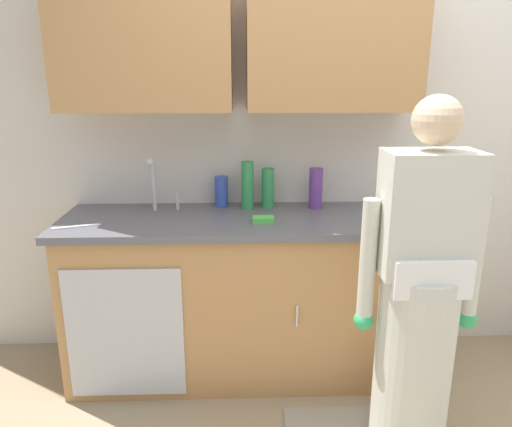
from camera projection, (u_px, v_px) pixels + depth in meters
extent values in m
cube|color=beige|center=(332.00, 133.00, 2.90)|extent=(4.80, 0.10, 2.70)
cube|color=#B27F4C|center=(144.00, 42.00, 2.52)|extent=(0.91, 0.34, 0.70)
cube|color=#B27F4C|center=(333.00, 43.00, 2.55)|extent=(0.91, 0.34, 0.70)
cube|color=#B27F4C|center=(241.00, 298.00, 2.80)|extent=(1.90, 0.60, 0.90)
cube|color=#B7BABF|center=(125.00, 334.00, 2.50)|extent=(0.60, 0.01, 0.72)
cylinder|color=silver|center=(297.00, 316.00, 2.50)|extent=(0.01, 0.01, 0.12)
cylinder|color=silver|center=(379.00, 315.00, 2.51)|extent=(0.01, 0.01, 0.12)
cube|color=#595960|center=(241.00, 220.00, 2.67)|extent=(1.96, 0.66, 0.04)
cube|color=#B7BABF|center=(158.00, 222.00, 2.65)|extent=(0.50, 0.36, 0.03)
cylinder|color=#B7BABF|center=(154.00, 184.00, 2.75)|extent=(0.02, 0.02, 0.30)
sphere|color=#B7BABF|center=(150.00, 162.00, 2.65)|extent=(0.04, 0.04, 0.04)
cylinder|color=#B7BABF|center=(177.00, 201.00, 2.78)|extent=(0.02, 0.02, 0.10)
cylinder|color=beige|center=(413.00, 363.00, 2.18)|extent=(0.34, 0.34, 0.88)
cube|color=beige|center=(428.00, 214.00, 1.99)|extent=(0.38, 0.22, 0.52)
sphere|color=beige|center=(437.00, 120.00, 1.88)|extent=(0.20, 0.20, 0.20)
cube|color=white|center=(433.00, 280.00, 1.94)|extent=(0.32, 0.04, 0.16)
cylinder|color=beige|center=(368.00, 262.00, 2.06)|extent=(0.07, 0.07, 0.55)
sphere|color=#33B266|center=(364.00, 320.00, 2.14)|extent=(0.09, 0.09, 0.09)
cylinder|color=beige|center=(474.00, 260.00, 2.08)|extent=(0.07, 0.07, 0.55)
sphere|color=#33B266|center=(467.00, 318.00, 2.15)|extent=(0.09, 0.09, 0.09)
cylinder|color=#66388C|center=(316.00, 188.00, 2.80)|extent=(0.08, 0.08, 0.23)
cylinder|color=#2D8C4C|center=(268.00, 188.00, 2.82)|extent=(0.07, 0.07, 0.23)
cylinder|color=#2D8C4C|center=(247.00, 185.00, 2.78)|extent=(0.07, 0.07, 0.28)
cylinder|color=#334CB2|center=(221.00, 192.00, 2.84)|extent=(0.08, 0.08, 0.18)
cylinder|color=white|center=(383.00, 216.00, 2.48)|extent=(0.08, 0.08, 0.11)
cube|color=silver|center=(76.00, 226.00, 2.48)|extent=(0.24, 0.10, 0.01)
cube|color=#4CBF4C|center=(263.00, 219.00, 2.56)|extent=(0.11, 0.07, 0.03)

